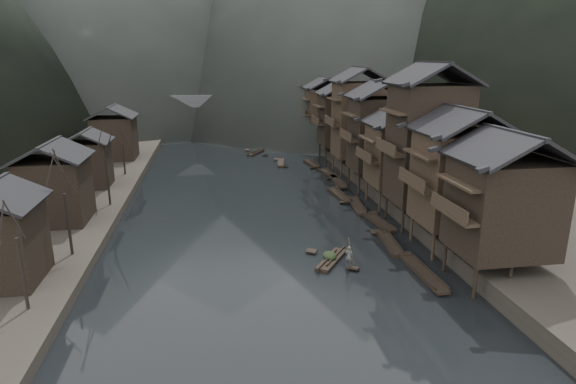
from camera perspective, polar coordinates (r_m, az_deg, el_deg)
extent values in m
plane|color=black|center=(43.97, -2.39, -7.49)|extent=(300.00, 300.00, 0.00)
cube|color=#2D2823|center=(90.83, 17.06, 4.68)|extent=(40.00, 200.00, 1.80)
cube|color=#2D2823|center=(87.38, -29.21, 2.73)|extent=(40.00, 200.00, 1.20)
cylinder|color=black|center=(38.62, 21.31, -9.96)|extent=(0.30, 0.30, 2.90)
cylinder|color=black|center=(42.43, 18.11, -7.30)|extent=(0.30, 0.30, 2.90)
cylinder|color=black|center=(40.02, 24.77, -9.44)|extent=(0.30, 0.30, 2.90)
cylinder|color=black|center=(43.71, 21.35, -6.93)|extent=(0.30, 0.30, 2.90)
cube|color=black|center=(40.37, 24.16, -1.59)|extent=(7.00, 6.00, 7.34)
cube|color=#32261B|center=(38.47, 19.08, -2.45)|extent=(1.20, 5.70, 0.25)
cylinder|color=#32261B|center=(44.24, 16.84, -6.22)|extent=(0.30, 0.30, 2.90)
cylinder|color=#32261B|center=(48.29, 14.42, -4.15)|extent=(0.30, 0.30, 2.90)
cylinder|color=#32261B|center=(45.46, 19.99, -5.91)|extent=(0.30, 0.30, 2.90)
cylinder|color=#32261B|center=(49.42, 17.36, -3.92)|extent=(0.30, 0.30, 2.90)
cube|color=#32261B|center=(46.02, 19.60, 1.53)|extent=(7.00, 6.00, 8.31)
cube|color=#32261B|center=(44.37, 14.99, 0.86)|extent=(1.20, 5.70, 0.25)
cylinder|color=black|center=(50.20, 13.45, -3.32)|extent=(0.30, 0.30, 2.90)
cylinder|color=black|center=(54.43, 11.57, -1.69)|extent=(0.30, 0.30, 2.90)
cylinder|color=black|center=(51.29, 16.30, -3.12)|extent=(0.30, 0.30, 2.90)
cylinder|color=black|center=(55.43, 14.24, -1.54)|extent=(0.30, 0.30, 2.90)
cube|color=black|center=(51.76, 16.17, 5.45)|extent=(7.00, 6.00, 12.05)
cube|color=#32261B|center=(50.31, 11.96, 4.75)|extent=(1.20, 5.70, 0.25)
cylinder|color=#32261B|center=(56.40, 10.80, -1.03)|extent=(0.30, 0.30, 2.90)
cylinder|color=#32261B|center=(60.76, 9.31, 0.26)|extent=(0.30, 0.30, 2.90)
cylinder|color=#32261B|center=(57.37, 13.39, -0.90)|extent=(0.30, 0.30, 2.90)
cylinder|color=#32261B|center=(61.66, 11.74, 0.37)|extent=(0.30, 0.30, 2.90)
cube|color=#32261B|center=(58.51, 13.14, 4.33)|extent=(7.00, 6.00, 7.08)
cube|color=#32261B|center=(57.21, 9.39, 3.92)|extent=(1.20, 5.70, 0.25)
cylinder|color=black|center=(63.69, 8.42, 1.03)|extent=(0.30, 0.30, 2.90)
cylinder|color=black|center=(68.14, 7.24, 2.05)|extent=(0.30, 0.30, 2.90)
cylinder|color=black|center=(64.55, 10.76, 1.12)|extent=(0.30, 0.30, 2.90)
cylinder|color=black|center=(68.95, 9.44, 2.12)|extent=(0.30, 0.30, 2.90)
cube|color=black|center=(65.66, 10.62, 6.77)|extent=(7.00, 6.00, 9.49)
cube|color=#32261B|center=(64.52, 7.23, 6.33)|extent=(1.20, 5.70, 0.25)
cylinder|color=#32261B|center=(72.08, 6.33, 2.84)|extent=(0.30, 0.30, 2.90)
cylinder|color=#32261B|center=(76.60, 5.40, 3.64)|extent=(0.30, 0.30, 2.90)
cylinder|color=#32261B|center=(72.84, 8.42, 2.90)|extent=(0.30, 0.30, 2.90)
cylinder|color=#32261B|center=(77.32, 7.38, 3.69)|extent=(0.30, 0.30, 2.90)
cube|color=#32261B|center=(74.01, 8.35, 8.48)|extent=(7.00, 6.00, 11.06)
cube|color=#32261B|center=(73.01, 5.30, 8.05)|extent=(1.20, 5.70, 0.25)
cylinder|color=black|center=(81.54, 4.50, 4.41)|extent=(0.30, 0.30, 2.90)
cylinder|color=black|center=(86.13, 3.77, 5.04)|extent=(0.30, 0.30, 2.90)
cylinder|color=black|center=(82.22, 6.37, 4.45)|extent=(0.30, 0.30, 2.90)
cylinder|color=black|center=(86.77, 5.55, 5.08)|extent=(0.30, 0.30, 2.90)
cube|color=black|center=(83.70, 6.29, 8.52)|extent=(7.00, 6.00, 8.51)
cube|color=#32261B|center=(82.80, 3.58, 8.20)|extent=(1.20, 5.70, 0.25)
cylinder|color=#32261B|center=(93.05, 2.80, 5.86)|extent=(0.30, 0.30, 2.90)
cylinder|color=#32261B|center=(97.69, 2.23, 6.35)|extent=(0.30, 0.30, 2.90)
cylinder|color=#32261B|center=(93.64, 4.46, 5.90)|extent=(0.30, 0.30, 2.90)
cylinder|color=#32261B|center=(98.25, 3.81, 6.38)|extent=(0.30, 0.30, 2.90)
cube|color=#32261B|center=(95.24, 4.40, 9.51)|extent=(7.00, 6.00, 8.72)
cube|color=#32261B|center=(94.45, 2.00, 9.22)|extent=(1.20, 5.70, 0.25)
cube|color=black|center=(54.20, -25.83, 0.40)|extent=(6.00, 6.00, 6.50)
cube|color=black|center=(67.43, -22.52, 3.25)|extent=(5.00, 5.00, 5.80)
cube|color=black|center=(84.66, -19.85, 6.21)|extent=(6.50, 6.50, 6.80)
cylinder|color=black|center=(36.49, -28.55, -8.15)|extent=(0.24, 0.24, 5.13)
cylinder|color=black|center=(44.76, -24.75, -3.22)|extent=(0.24, 0.24, 5.41)
cylinder|color=black|center=(58.20, -21.10, 1.27)|extent=(0.24, 0.24, 5.24)
cylinder|color=black|center=(72.66, -18.72, 3.87)|extent=(0.24, 0.24, 4.36)
cube|color=black|center=(41.72, 15.67, -9.22)|extent=(1.31, 7.35, 0.30)
cube|color=black|center=(41.64, 15.69, -8.99)|extent=(1.36, 7.21, 0.10)
cube|color=black|center=(44.62, 13.95, -7.20)|extent=(0.96, 0.92, 0.36)
cube|color=black|center=(38.79, 17.69, -11.15)|extent=(0.96, 0.92, 0.36)
cube|color=black|center=(47.09, 11.95, -6.01)|extent=(1.72, 6.41, 0.30)
cube|color=black|center=(47.03, 11.96, -5.81)|extent=(1.76, 6.29, 0.10)
cube|color=black|center=(49.58, 10.41, -4.62)|extent=(1.01, 0.87, 0.33)
cube|color=black|center=(44.56, 13.69, -7.22)|extent=(1.01, 0.87, 0.33)
cube|color=black|center=(52.55, 10.72, -3.61)|extent=(1.76, 6.26, 0.30)
cube|color=black|center=(52.49, 10.73, -3.42)|extent=(1.80, 6.14, 0.10)
cube|color=black|center=(55.23, 10.03, -2.45)|extent=(1.01, 0.86, 0.33)
cube|color=black|center=(49.80, 11.51, -4.59)|extent=(1.01, 0.86, 0.33)
cube|color=black|center=(57.96, 8.15, -1.64)|extent=(1.81, 7.09, 0.30)
cube|color=black|center=(57.90, 8.16, -1.47)|extent=(1.85, 6.95, 0.10)
cube|color=black|center=(60.89, 6.94, -0.60)|extent=(1.02, 0.95, 0.35)
cube|color=black|center=(54.99, 9.51, -2.51)|extent=(1.02, 0.95, 0.35)
cube|color=black|center=(62.05, 6.09, -0.39)|extent=(1.65, 6.74, 0.30)
cube|color=black|center=(62.00, 6.10, -0.23)|extent=(1.70, 6.61, 0.10)
cube|color=black|center=(65.04, 5.61, 0.51)|extent=(1.00, 0.90, 0.34)
cube|color=black|center=(58.99, 6.64, -1.13)|extent=(1.00, 0.90, 0.34)
cube|color=black|center=(68.80, 5.85, 1.24)|extent=(1.32, 7.53, 0.30)
cube|color=black|center=(68.75, 5.85, 1.38)|extent=(1.37, 7.38, 0.10)
cube|color=black|center=(72.11, 5.05, 2.06)|extent=(0.96, 0.95, 0.36)
cube|color=black|center=(65.43, 6.73, 0.57)|extent=(0.96, 0.95, 0.36)
cube|color=black|center=(73.18, 4.78, 2.16)|extent=(1.78, 6.03, 0.30)
cube|color=black|center=(73.14, 4.78, 2.29)|extent=(1.83, 5.91, 0.10)
cube|color=black|center=(75.90, 4.52, 2.77)|extent=(1.01, 0.84, 0.32)
cube|color=black|center=(70.40, 5.06, 1.72)|extent=(1.01, 0.84, 0.32)
cube|color=black|center=(79.76, 2.79, 3.34)|extent=(1.74, 5.90, 0.30)
cube|color=black|center=(79.72, 2.79, 3.46)|extent=(1.78, 5.79, 0.10)
cube|color=black|center=(82.44, 2.61, 3.85)|extent=(1.01, 0.82, 0.32)
cube|color=black|center=(77.01, 2.98, 2.99)|extent=(1.01, 0.82, 0.32)
cube|color=black|center=(80.51, -0.87, 3.47)|extent=(1.85, 5.91, 0.30)
cube|color=black|center=(80.47, -0.87, 3.60)|extent=(1.88, 5.80, 0.10)
cube|color=black|center=(83.11, -1.42, 3.96)|extent=(0.95, 0.84, 0.32)
cube|color=black|center=(77.87, -0.28, 3.15)|extent=(0.95, 0.84, 0.32)
cube|color=black|center=(89.32, -3.82, 4.68)|extent=(3.80, 5.60, 0.30)
cube|color=black|center=(89.29, -3.82, 4.79)|extent=(3.78, 5.52, 0.10)
cube|color=black|center=(91.58, -4.84, 5.02)|extent=(1.10, 1.05, 0.32)
cube|color=black|center=(87.04, -2.75, 4.49)|extent=(1.10, 1.05, 0.32)
cube|color=#4C4C4F|center=(112.68, -6.73, 10.55)|extent=(40.00, 6.00, 1.60)
cube|color=#4C4C4F|center=(109.88, -6.69, 11.10)|extent=(40.00, 0.50, 1.00)
cube|color=#4C4C4F|center=(115.26, -6.81, 11.31)|extent=(40.00, 0.50, 1.00)
cube|color=#4C4C4F|center=(113.43, -13.82, 8.20)|extent=(3.20, 6.00, 6.40)
cube|color=#4C4C4F|center=(113.03, -8.97, 8.44)|extent=(3.20, 6.00, 6.40)
cube|color=#4C4C4F|center=(113.38, -4.37, 8.61)|extent=(3.20, 6.00, 6.40)
cube|color=#4C4C4F|center=(114.52, 0.43, 8.72)|extent=(3.20, 6.00, 6.40)
cube|color=black|center=(42.76, 5.19, -8.02)|extent=(3.78, 4.86, 0.30)
cube|color=black|center=(42.69, 5.20, -7.80)|extent=(3.77, 4.81, 0.10)
cube|color=black|center=(44.23, 2.82, -6.94)|extent=(1.14, 1.06, 0.30)
cube|color=black|center=(41.26, 7.75, -8.82)|extent=(1.14, 1.06, 0.30)
ellipsoid|color=black|center=(42.65, 4.96, -7.11)|extent=(1.22, 1.60, 0.73)
imported|color=#555557|center=(41.12, 7.26, -7.24)|extent=(0.81, 0.73, 1.85)
cylinder|color=#8C7A51|center=(40.15, 7.67, -3.46)|extent=(1.33, 2.24, 3.88)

